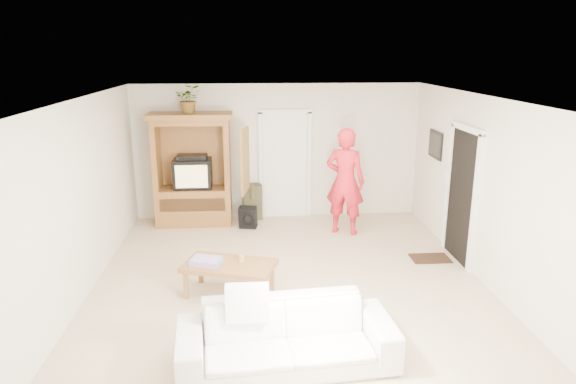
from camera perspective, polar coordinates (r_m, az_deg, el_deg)
name	(u,v)px	position (r m, az deg, el deg)	size (l,w,h in m)	color
floor	(289,280)	(7.51, 0.08, -9.72)	(6.00, 6.00, 0.00)	tan
ceiling	(289,98)	(6.82, 0.09, 10.45)	(6.00, 6.00, 0.00)	white
wall_back	(277,152)	(9.97, -1.21, 4.50)	(5.50, 5.50, 0.00)	silver
wall_front	(316,292)	(4.26, 3.17, -11.03)	(5.50, 5.50, 0.00)	silver
wall_left	(84,197)	(7.39, -21.71, -0.54)	(6.00, 6.00, 0.00)	silver
wall_right	(482,189)	(7.76, 20.79, 0.28)	(6.00, 6.00, 0.00)	silver
armoire	(194,177)	(9.77, -10.36, 1.67)	(1.82, 1.14, 2.10)	brown
door_back	(285,166)	(10.01, -0.33, 2.91)	(0.85, 0.05, 2.04)	white
doorway_right	(462,197)	(8.34, 18.76, -0.50)	(0.05, 0.90, 2.04)	black
framed_picture	(436,145)	(9.40, 16.08, 5.08)	(0.03, 0.60, 0.48)	black
doormat	(430,258)	(8.51, 15.52, -7.11)	(0.60, 0.40, 0.02)	#382316
plant	(189,99)	(9.51, -10.95, 10.12)	(0.46, 0.40, 0.51)	#4C7238
man	(345,181)	(9.14, 6.36, 1.19)	(0.70, 0.46, 1.92)	red
sofa	(287,336)	(5.54, -0.16, -15.75)	(2.25, 0.88, 0.66)	silver
coffee_table	(229,267)	(6.99, -6.55, -8.32)	(1.34, 0.99, 0.45)	#976334
towel	(206,261)	(6.97, -9.10, -7.60)	(0.38, 0.28, 0.08)	#F752B3
candle	(241,258)	(6.99, -5.21, -7.31)	(0.08, 0.08, 0.10)	tan
backpack_black	(248,218)	(9.54, -4.48, -2.89)	(0.32, 0.19, 0.40)	black
backpack_olive	(252,202)	(10.04, -3.98, -1.06)	(0.37, 0.27, 0.69)	#47442B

